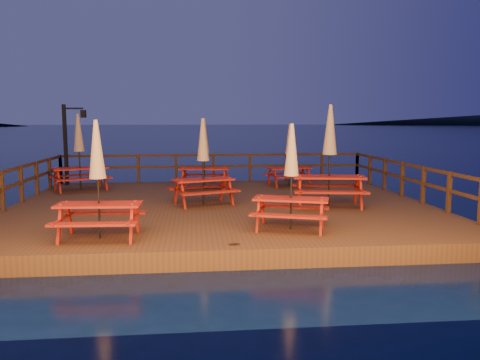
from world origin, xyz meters
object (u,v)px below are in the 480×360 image
at_px(lamp_post, 69,137).
at_px(picnic_table_1, 98,178).
at_px(picnic_table_2, 289,154).
at_px(picnic_table_0, 204,152).

bearing_deg(lamp_post, picnic_table_1, -72.37).
xyz_separation_m(picnic_table_1, picnic_table_2, (5.45, 7.18, -0.08)).
bearing_deg(lamp_post, picnic_table_2, -8.55).
bearing_deg(picnic_table_1, lamp_post, 110.53).
bearing_deg(picnic_table_2, picnic_table_1, -139.73).
distance_m(lamp_post, picnic_table_0, 5.27).
distance_m(lamp_post, picnic_table_2, 8.23).
bearing_deg(picnic_table_2, lamp_post, 158.90).
bearing_deg(picnic_table_0, picnic_table_2, 13.77).
bearing_deg(picnic_table_1, picnic_table_2, 55.72).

